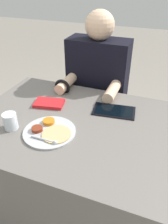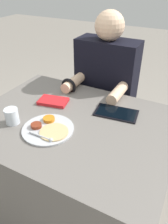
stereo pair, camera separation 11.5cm
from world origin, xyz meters
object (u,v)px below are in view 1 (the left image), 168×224
Objects in this scene: thali_tray at (50,131)px; drinking_glass at (10,121)px; person_diner at (97,100)px; red_notebook at (49,103)px; tablet_device at (114,111)px.

thali_tray is 3.09× the size of drinking_glass.
drinking_glass is (-0.20, -0.04, 0.04)m from thali_tray.
drinking_glass reaches higher than thali_tray.
person_diner is 0.79m from drinking_glass.
thali_tray reaches higher than red_notebook.
person_diner is at bearing 87.32° from thali_tray.
tablet_device is 0.47m from person_diner.
tablet_device is 0.58m from drinking_glass.
person_diner reaches higher than drinking_glass.
red_notebook is 0.39m from tablet_device.
red_notebook is 2.24× the size of drinking_glass.
drinking_glass reaches higher than red_notebook.
person_diner reaches higher than tablet_device.
tablet_device is (0.39, 0.07, -0.00)m from red_notebook.
drinking_glass is at bearing -108.07° from person_diner.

